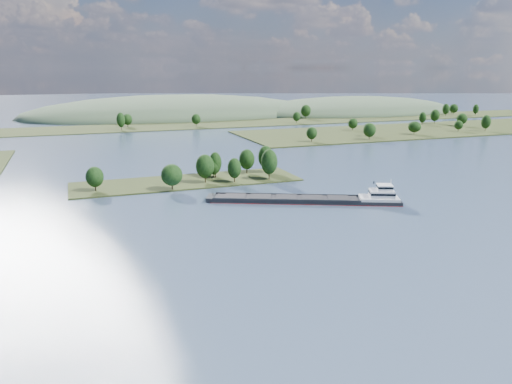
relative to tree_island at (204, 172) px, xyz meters
name	(u,v)px	position (x,y,z in m)	size (l,w,h in m)	color
ground	(227,220)	(-7.20, -58.77, -4.21)	(1800.00, 1800.00, 0.00)	#384A61
tree_island	(204,172)	(0.00, 0.00, 0.00)	(100.00, 33.33, 14.89)	#273116
right_bank	(433,129)	(224.40, 120.67, -3.24)	(320.00, 90.00, 15.14)	#273116
back_shoreline	(140,127)	(1.55, 220.97, -3.48)	(900.00, 60.00, 15.48)	#273116
hill_east	(354,112)	(252.80, 291.23, -4.21)	(260.00, 140.00, 36.00)	#3D5238
hill_west	(176,116)	(52.80, 321.23, -4.21)	(320.00, 160.00, 44.00)	#3D5238
cargo_barge	(317,199)	(31.44, -49.07, -2.96)	(70.32, 37.92, 9.91)	black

